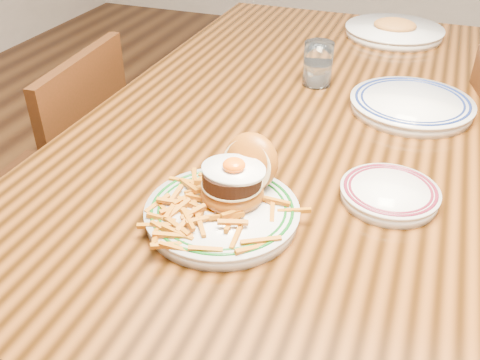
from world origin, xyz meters
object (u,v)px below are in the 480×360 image
(table, at_px, (288,141))
(chair_left, at_px, (65,186))
(main_plate, at_px, (227,199))
(side_plate, at_px, (390,193))

(table, bearing_deg, chair_left, -170.80)
(chair_left, distance_m, main_plate, 0.79)
(chair_left, xyz_separation_m, side_plate, (0.88, -0.19, 0.32))
(table, relative_size, side_plate, 9.38)
(chair_left, distance_m, side_plate, 0.95)
(table, distance_m, main_plate, 0.45)
(chair_left, relative_size, main_plate, 3.12)
(table, xyz_separation_m, side_plate, (0.26, -0.29, 0.10))
(main_plate, bearing_deg, side_plate, 40.40)
(table, bearing_deg, side_plate, -48.31)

